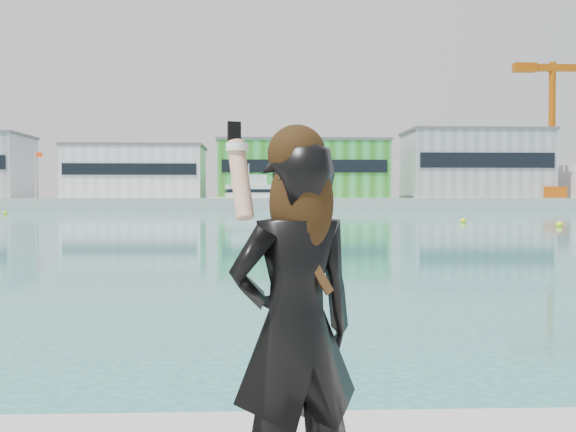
# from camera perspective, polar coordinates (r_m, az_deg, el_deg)

# --- Properties ---
(far_quay) EXTENTS (320.00, 40.00, 2.00)m
(far_quay) POSITION_cam_1_polar(r_m,az_deg,el_deg) (133.82, -2.37, 1.01)
(far_quay) COLOR #9E9E99
(far_quay) RESTS_ON ground
(warehouse_white) EXTENTS (24.48, 15.35, 9.50)m
(warehouse_white) POSITION_cam_1_polar(r_m,az_deg,el_deg) (133.66, -11.87, 3.45)
(warehouse_white) COLOR silver
(warehouse_white) RESTS_ON far_quay
(warehouse_green) EXTENTS (30.60, 16.36, 10.50)m
(warehouse_green) POSITION_cam_1_polar(r_m,az_deg,el_deg) (132.15, 1.10, 3.72)
(warehouse_green) COLOR #318521
(warehouse_green) RESTS_ON far_quay
(warehouse_grey_right) EXTENTS (25.50, 15.35, 12.50)m
(warehouse_grey_right) POSITION_cam_1_polar(r_m,az_deg,el_deg) (137.93, 14.52, 3.99)
(warehouse_grey_right) COLOR gray
(warehouse_grey_right) RESTS_ON far_quay
(dock_crane) EXTENTS (23.00, 4.00, 24.00)m
(dock_crane) POSITION_cam_1_polar(r_m,az_deg,el_deg) (137.29, 20.60, 6.80)
(dock_crane) COLOR #C8550B
(dock_crane) RESTS_ON far_quay
(flagpole_left) EXTENTS (1.28, 0.16, 8.00)m
(flagpole_left) POSITION_cam_1_polar(r_m,az_deg,el_deg) (130.45, -19.29, 3.34)
(flagpole_left) COLOR silver
(flagpole_left) RESTS_ON far_quay
(flagpole_right) EXTENTS (1.28, 0.16, 8.00)m
(flagpole_right) POSITION_cam_1_polar(r_m,az_deg,el_deg) (126.87, 7.68, 3.47)
(flagpole_right) COLOR silver
(flagpole_right) RESTS_ON far_quay
(motor_yacht) EXTENTS (16.85, 7.19, 7.62)m
(motor_yacht) POSITION_cam_1_polar(r_m,az_deg,el_deg) (117.62, -2.47, 1.49)
(motor_yacht) COLOR white
(motor_yacht) RESTS_ON ground
(buoy_near) EXTENTS (0.50, 0.50, 0.50)m
(buoy_near) POSITION_cam_1_polar(r_m,az_deg,el_deg) (63.87, 13.66, -0.51)
(buoy_near) COLOR #F4F50C
(buoy_near) RESTS_ON ground
(buoy_far) EXTENTS (0.50, 0.50, 0.50)m
(buoy_far) POSITION_cam_1_polar(r_m,az_deg,el_deg) (98.45, -21.45, 0.13)
(buoy_far) COLOR #F4F50C
(buoy_far) RESTS_ON ground
(buoy_extra) EXTENTS (0.50, 0.50, 0.50)m
(buoy_extra) POSITION_cam_1_polar(r_m,az_deg,el_deg) (57.24, 20.65, -0.80)
(buoy_extra) COLOR #F4F50C
(buoy_extra) RESTS_ON ground
(woman) EXTENTS (0.72, 0.60, 1.79)m
(woman) POSITION_cam_1_polar(r_m,az_deg,el_deg) (3.24, 0.54, -8.09)
(woman) COLOR black
(woman) RESTS_ON near_quay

